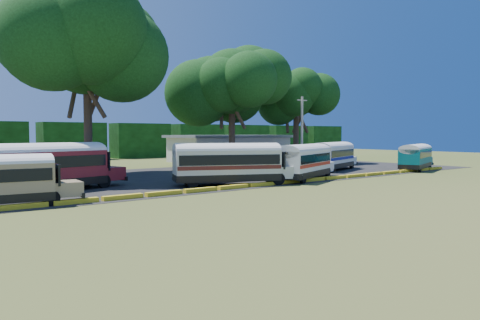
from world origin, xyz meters
TOP-DOWN VIEW (x-y plane):
  - ground at (0.00, 0.00)m, footprint 160.00×160.00m
  - asphalt_strip at (1.00, 12.00)m, footprint 64.00×24.00m
  - curb at (-0.00, 1.00)m, footprint 53.70×0.45m
  - terminal_building at (18.00, 30.00)m, footprint 19.00×9.00m
  - treeline_backdrop at (0.00, 48.00)m, footprint 130.00×4.00m
  - bus_red at (-16.01, 7.91)m, footprint 11.14×5.11m
  - bus_cream_west at (-3.08, 3.23)m, footprint 10.64×6.53m
  - bus_cream_east at (-0.14, 6.58)m, footprint 9.37×2.91m
  - bus_white_red at (4.86, 2.38)m, footprint 10.09×6.01m
  - bus_white_blue at (15.63, 7.89)m, footprint 10.11×5.67m
  - bus_teal at (23.22, 2.03)m, footprint 9.38×5.12m
  - tree_west at (-8.97, 18.26)m, footprint 12.83×12.83m
  - tree_center at (10.75, 20.46)m, footprint 11.34×11.34m
  - tree_east at (22.63, 20.54)m, footprint 8.50×8.50m
  - utility_pole at (14.66, 11.90)m, footprint 1.60×0.30m

SIDE VIEW (x-z plane):
  - ground at x=0.00m, z-range 0.00..0.00m
  - asphalt_strip at x=1.00m, z-range 0.00..0.02m
  - curb at x=0.00m, z-range 0.00..0.30m
  - bus_cream_east at x=-0.14m, z-range 0.20..3.24m
  - bus_teal at x=23.22m, z-range 0.22..3.23m
  - bus_white_blue at x=15.63m, z-range 0.21..3.46m
  - bus_white_red at x=4.86m, z-range 0.21..3.47m
  - bus_cream_west at x=-3.08m, z-range 0.23..3.68m
  - terminal_building at x=18.00m, z-range 0.03..4.03m
  - bus_red at x=-16.01m, z-range 0.26..3.82m
  - treeline_backdrop at x=0.00m, z-range 0.00..6.00m
  - utility_pole at x=14.66m, z-range 0.11..8.74m
  - tree_east at x=22.63m, z-range 3.26..16.17m
  - tree_center at x=10.75m, z-range 3.30..18.30m
  - tree_west at x=-8.97m, z-range 3.96..21.36m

